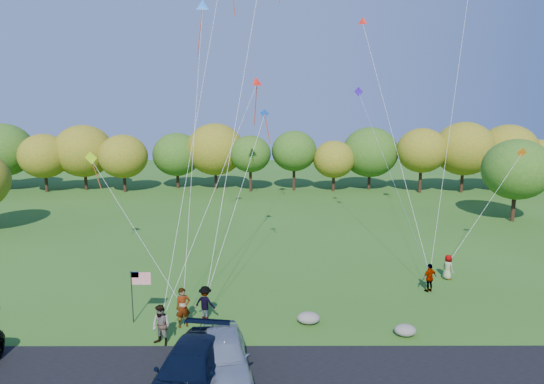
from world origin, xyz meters
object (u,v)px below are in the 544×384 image
at_px(flyer_b, 161,325).
at_px(flyer_d, 430,278).
at_px(minivan_navy, 189,370).
at_px(flyer_a, 183,308).
at_px(flyer_c, 205,303).
at_px(flyer_e, 448,267).
at_px(minivan_silver, 224,355).

relative_size(flyer_b, flyer_d, 1.12).
bearing_deg(minivan_navy, flyer_a, 110.20).
bearing_deg(flyer_a, flyer_b, -135.32).
bearing_deg(flyer_b, minivan_navy, -32.20).
xyz_separation_m(flyer_b, flyer_c, (1.60, 2.57, -0.06)).
distance_m(flyer_c, flyer_d, 12.74).
xyz_separation_m(flyer_d, flyer_e, (1.75, 1.98, -0.06)).
relative_size(minivan_silver, flyer_d, 2.89).
height_order(minivan_silver, flyer_a, flyer_a).
height_order(flyer_b, flyer_d, flyer_b).
height_order(minivan_navy, flyer_c, flyer_c).
xyz_separation_m(minivan_silver, flyer_c, (-1.39, 5.02, -0.01)).
xyz_separation_m(minivan_silver, flyer_e, (12.58, 10.59, -0.11)).
distance_m(flyer_a, flyer_e, 16.22).
distance_m(flyer_d, flyer_e, 2.64).
bearing_deg(minivan_silver, flyer_c, 95.75).
height_order(minivan_silver, flyer_d, minivan_silver).
distance_m(minivan_silver, flyer_d, 13.84).
xyz_separation_m(flyer_a, flyer_d, (13.19, 4.35, -0.14)).
relative_size(flyer_d, flyer_e, 1.08).
bearing_deg(flyer_b, flyer_a, 100.90).
bearing_deg(flyer_a, flyer_e, -2.81).
distance_m(minivan_navy, flyer_b, 3.96).
bearing_deg(minivan_navy, minivan_silver, 49.95).
relative_size(flyer_a, flyer_d, 1.17).
bearing_deg(flyer_e, flyer_d, 109.41).
xyz_separation_m(minivan_navy, flyer_e, (13.75, 11.66, -0.11)).
xyz_separation_m(minivan_silver, flyer_b, (-3.00, 2.45, 0.05)).
xyz_separation_m(minivan_navy, flyer_d, (12.01, 9.68, -0.04)).
bearing_deg(flyer_e, minivan_silver, 100.94).
bearing_deg(minivan_silver, minivan_navy, -147.55).
height_order(flyer_b, flyer_c, flyer_b).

